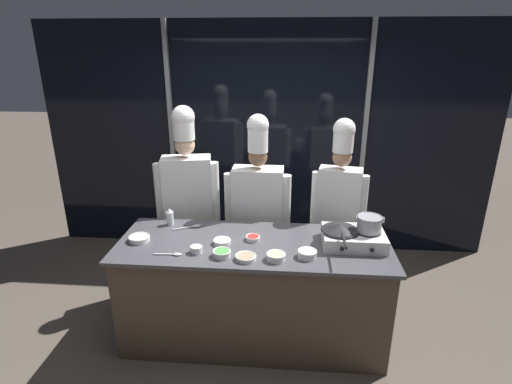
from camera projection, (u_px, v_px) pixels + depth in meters
ground_plane at (254, 334)px, 3.55m from camera, size 24.00×24.00×0.00m
window_wall_back at (266, 142)px, 4.72m from camera, size 5.29×0.09×2.70m
demo_counter at (254, 290)px, 3.40m from camera, size 2.22×0.83×0.91m
portable_stove at (353, 238)px, 3.20m from camera, size 0.49×0.38×0.13m
frying_pan at (340, 227)px, 3.17m from camera, size 0.31×0.53×0.05m
stock_pot at (369, 223)px, 3.14m from camera, size 0.22×0.20×0.13m
squeeze_bottle_clear at (170, 217)px, 3.55m from camera, size 0.07×0.07×0.16m
prep_bowl_ginger at (276, 256)px, 2.98m from camera, size 0.14×0.14×0.05m
prep_bowl_scallions at (222, 253)px, 3.02m from camera, size 0.14×0.14×0.05m
prep_bowl_garlic at (196, 249)px, 3.08m from camera, size 0.09×0.09×0.06m
prep_bowl_bell_pepper at (253, 238)px, 3.28m from camera, size 0.12×0.12×0.04m
prep_bowl_bean_sprouts at (139, 238)px, 3.27m from camera, size 0.17×0.17×0.04m
prep_bowl_chicken at (222, 241)px, 3.22m from camera, size 0.14×0.14×0.04m
prep_bowl_rice at (307, 253)px, 3.01m from camera, size 0.15×0.15×0.06m
prep_bowl_mushrooms at (246, 257)px, 2.98m from camera, size 0.16×0.16×0.04m
serving_spoon_slotted at (173, 254)px, 3.05m from camera, size 0.22×0.05×0.02m
serving_spoon_solid at (193, 227)px, 3.52m from camera, size 0.23×0.13×0.02m
chef_head at (188, 191)px, 3.88m from camera, size 0.61×0.32×1.91m
chef_sous at (258, 201)px, 3.83m from camera, size 0.63×0.25×1.85m
chef_line at (339, 198)px, 3.80m from camera, size 0.52×0.28×1.81m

